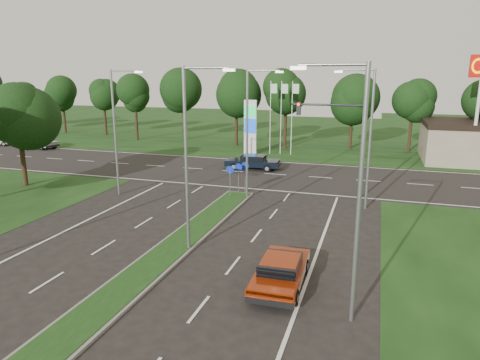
% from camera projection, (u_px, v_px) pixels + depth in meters
% --- Properties ---
extents(ground, '(160.00, 160.00, 0.00)m').
position_uv_depth(ground, '(104.00, 308.00, 16.21)').
color(ground, black).
rests_on(ground, ground).
extents(verge_far, '(160.00, 50.00, 0.02)m').
position_uv_depth(verge_far, '(315.00, 132.00, 67.05)').
color(verge_far, black).
rests_on(verge_far, ground).
extents(cross_road, '(160.00, 12.00, 0.02)m').
position_uv_depth(cross_road, '(264.00, 174.00, 38.40)').
color(cross_road, black).
rests_on(cross_road, ground).
extents(median_kerb, '(2.00, 26.00, 0.12)m').
position_uv_depth(median_kerb, '(155.00, 263.00, 19.89)').
color(median_kerb, slate).
rests_on(median_kerb, ground).
extents(streetlight_median_near, '(2.53, 0.22, 9.00)m').
position_uv_depth(streetlight_median_near, '(190.00, 151.00, 20.25)').
color(streetlight_median_near, gray).
rests_on(streetlight_median_near, ground).
extents(streetlight_median_far, '(2.53, 0.22, 9.00)m').
position_uv_depth(streetlight_median_far, '(250.00, 128.00, 29.50)').
color(streetlight_median_far, gray).
rests_on(streetlight_median_far, ground).
extents(streetlight_left_far, '(2.53, 0.22, 9.00)m').
position_uv_depth(streetlight_left_far, '(117.00, 126.00, 30.42)').
color(streetlight_left_far, gray).
rests_on(streetlight_left_far, ground).
extents(streetlight_right_far, '(2.53, 0.22, 9.00)m').
position_uv_depth(streetlight_right_far, '(367.00, 132.00, 27.17)').
color(streetlight_right_far, gray).
rests_on(streetlight_right_far, ground).
extents(streetlight_right_near, '(2.53, 0.22, 9.00)m').
position_uv_depth(streetlight_right_near, '(354.00, 183.00, 14.23)').
color(streetlight_right_near, gray).
rests_on(streetlight_right_near, ground).
extents(traffic_signal, '(5.10, 0.42, 7.00)m').
position_uv_depth(traffic_signal, '(344.00, 134.00, 29.60)').
color(traffic_signal, black).
rests_on(traffic_signal, ground).
extents(median_signs, '(1.16, 1.76, 2.38)m').
position_uv_depth(median_signs, '(238.00, 173.00, 30.96)').
color(median_signs, gray).
rests_on(median_signs, ground).
extents(gas_pylon, '(5.80, 1.26, 8.00)m').
position_uv_depth(gas_pylon, '(252.00, 126.00, 47.13)').
color(gas_pylon, silver).
rests_on(gas_pylon, ground).
extents(tree_left_far, '(5.20, 5.20, 8.86)m').
position_uv_depth(tree_left_far, '(8.00, 108.00, 32.98)').
color(tree_left_far, black).
rests_on(tree_left_far, ground).
extents(treeline_far, '(6.00, 6.00, 9.90)m').
position_uv_depth(treeline_far, '(300.00, 90.00, 51.47)').
color(treeline_far, black).
rests_on(treeline_far, ground).
extents(red_sedan, '(2.01, 4.58, 1.24)m').
position_uv_depth(red_sedan, '(281.00, 271.00, 17.76)').
color(red_sedan, maroon).
rests_on(red_sedan, ground).
extents(navy_sedan, '(5.04, 2.30, 1.36)m').
position_uv_depth(navy_sedan, '(253.00, 162.00, 40.02)').
color(navy_sedan, black).
rests_on(navy_sedan, ground).
extents(far_car_a, '(4.81, 2.70, 1.31)m').
position_uv_depth(far_car_a, '(40.00, 143.00, 51.61)').
color(far_car_a, '#979797').
rests_on(far_car_a, ground).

